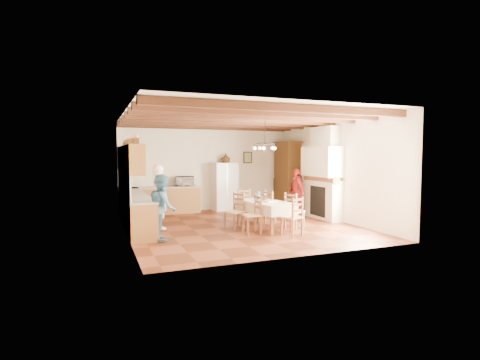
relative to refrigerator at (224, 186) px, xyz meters
name	(u,v)px	position (x,y,z in m)	size (l,w,h in m)	color
floor	(241,227)	(-0.55, -3.02, -0.85)	(6.00, 6.50, 0.02)	#451D0D
ceiling	(241,116)	(-0.55, -3.02, 2.17)	(6.00, 6.50, 0.02)	silver
wall_back	(207,168)	(-0.55, 0.24, 0.66)	(6.00, 0.02, 3.00)	beige
wall_front	(303,179)	(-0.55, -6.28, 0.66)	(6.00, 0.02, 3.00)	beige
wall_left	(125,174)	(-3.56, -3.02, 0.66)	(0.02, 6.50, 3.00)	beige
wall_right	(334,170)	(2.46, -3.02, 0.66)	(0.02, 6.50, 3.00)	beige
ceiling_beams	(241,119)	(-0.55, -3.02, 2.07)	(6.00, 6.30, 0.16)	#3B1F10
lower_cabinets_left	(135,211)	(-3.25, -1.97, -0.41)	(0.60, 4.30, 0.86)	brown
lower_cabinets_back	(165,201)	(-2.10, -0.07, -0.41)	(2.30, 0.60, 0.86)	brown
countertop_left	(134,194)	(-3.25, -1.97, 0.04)	(0.62, 4.30, 0.04)	gray
countertop_back	(165,187)	(-2.10, -0.07, 0.04)	(2.34, 0.62, 0.04)	gray
backsplash_left	(123,183)	(-3.54, -1.97, 0.36)	(0.03, 4.30, 0.60)	beige
backsplash_back	(163,177)	(-2.10, 0.21, 0.36)	(2.30, 0.03, 0.60)	beige
upper_cabinets	(129,159)	(-3.38, -1.97, 1.01)	(0.35, 4.20, 0.70)	brown
fireplace	(322,173)	(2.17, -2.82, 0.56)	(0.56, 1.60, 2.80)	beige
wall_picture	(248,157)	(1.00, 0.21, 1.01)	(0.34, 0.03, 0.42)	black
refrigerator	(224,186)	(0.00, 0.00, 0.00)	(0.84, 0.69, 1.67)	silver
hutch	(287,176)	(2.20, -0.62, 0.37)	(0.56, 1.33, 2.41)	#3D260E
dining_table	(265,204)	(-0.07, -3.56, -0.19)	(1.17, 1.81, 0.73)	beige
chandelier	(265,144)	(-0.07, -3.56, 1.41)	(0.47, 0.47, 0.03)	black
chair_left_near	(252,214)	(-0.63, -3.98, -0.36)	(0.42, 0.40, 0.96)	brown
chair_left_far	(234,211)	(-0.84, -3.31, -0.36)	(0.42, 0.40, 0.96)	brown
chair_right_near	(294,211)	(0.66, -3.83, -0.36)	(0.42, 0.40, 0.96)	brown
chair_right_far	(274,207)	(0.43, -3.08, -0.36)	(0.42, 0.40, 0.96)	brown
chair_end_near	(292,216)	(0.14, -4.63, -0.36)	(0.42, 0.40, 0.96)	brown
chair_end_far	(246,206)	(-0.21, -2.59, -0.36)	(0.42, 0.40, 0.96)	brown
person_man	(159,197)	(-2.68, -2.57, 0.02)	(0.62, 0.41, 1.71)	white
person_woman_blue	(162,207)	(-2.82, -3.84, -0.07)	(0.74, 0.58, 1.52)	teal
person_woman_red	(297,193)	(1.67, -2.21, -0.08)	(0.89, 0.37, 1.52)	#B52A24
microwave	(185,181)	(-1.41, -0.07, 0.23)	(0.59, 0.40, 0.33)	silver
fridge_vase	(226,158)	(0.08, 0.00, 1.00)	(0.31, 0.31, 0.33)	#3D260E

